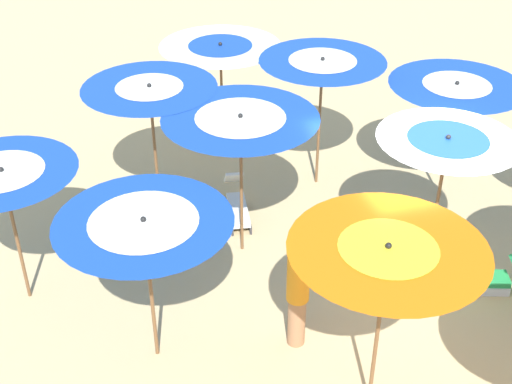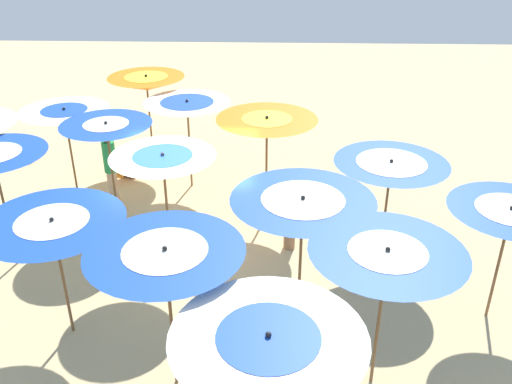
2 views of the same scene
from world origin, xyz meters
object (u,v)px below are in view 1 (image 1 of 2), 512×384
(beach_umbrella_7, at_px, (446,149))
(beach_umbrella_10, at_px, (221,55))
(beach_umbrella_2, at_px, (387,261))
(beach_umbrella_5, at_px, (150,99))
(beach_umbrella_6, at_px, (241,127))
(beach_umbrella_12, at_px, (455,94))
(beach_umbrella_0, at_px, (4,182))
(lounger_2, at_px, (237,205))
(beach_umbrella_1, at_px, (145,234))
(beach_umbrella_11, at_px, (322,69))
(beachgoer_0, at_px, (298,293))
(lounger_1, at_px, (482,278))

(beach_umbrella_7, bearing_deg, beach_umbrella_10, 23.70)
(beach_umbrella_2, relative_size, beach_umbrella_5, 1.02)
(beach_umbrella_6, xyz_separation_m, beach_umbrella_12, (0.47, -3.82, -0.20))
(beach_umbrella_12, bearing_deg, beach_umbrella_2, 140.86)
(beach_umbrella_0, bearing_deg, beach_umbrella_7, -102.98)
(beach_umbrella_0, height_order, beach_umbrella_6, beach_umbrella_6)
(beach_umbrella_12, bearing_deg, lounger_2, 82.85)
(beach_umbrella_1, height_order, beach_umbrella_2, beach_umbrella_2)
(beach_umbrella_11, bearing_deg, beach_umbrella_5, 92.59)
(beach_umbrella_0, height_order, lounger_2, beach_umbrella_0)
(beach_umbrella_1, height_order, beachgoer_0, beach_umbrella_1)
(beach_umbrella_0, relative_size, lounger_1, 1.71)
(beach_umbrella_6, bearing_deg, lounger_2, -11.35)
(lounger_2, bearing_deg, beach_umbrella_7, 52.33)
(beach_umbrella_2, relative_size, beach_umbrella_12, 1.10)
(beach_umbrella_10, height_order, lounger_1, beach_umbrella_10)
(beachgoer_0, bearing_deg, beach_umbrella_0, 28.45)
(beach_umbrella_5, xyz_separation_m, beach_umbrella_12, (-0.95, -4.89, -0.17))
(beach_umbrella_12, relative_size, lounger_2, 1.60)
(beach_umbrella_5, bearing_deg, beachgoer_0, -161.98)
(beach_umbrella_2, bearing_deg, beach_umbrella_6, 10.22)
(beach_umbrella_0, relative_size, beach_umbrella_11, 0.90)
(beach_umbrella_7, xyz_separation_m, beach_umbrella_12, (1.97, -1.35, -0.24))
(beach_umbrella_5, relative_size, beach_umbrella_12, 1.08)
(beach_umbrella_0, relative_size, beach_umbrella_7, 0.90)
(beach_umbrella_0, height_order, beach_umbrella_1, beach_umbrella_1)
(beach_umbrella_12, height_order, beachgoer_0, beach_umbrella_12)
(beach_umbrella_10, bearing_deg, beach_umbrella_1, 155.60)
(beach_umbrella_2, xyz_separation_m, beach_umbrella_12, (3.93, -3.20, -0.23))
(beach_umbrella_0, xyz_separation_m, beach_umbrella_10, (3.18, -3.80, 0.13))
(lounger_2, bearing_deg, lounger_1, 54.20)
(beach_umbrella_5, bearing_deg, beach_umbrella_2, -160.88)
(beach_umbrella_11, relative_size, beach_umbrella_12, 1.10)
(beach_umbrella_6, distance_m, beach_umbrella_7, 2.89)
(beach_umbrella_5, bearing_deg, beach_umbrella_11, -87.41)
(beach_umbrella_7, bearing_deg, beach_umbrella_1, 94.99)
(beach_umbrella_6, height_order, lounger_2, beach_umbrella_6)
(beach_umbrella_0, xyz_separation_m, lounger_2, (1.09, -3.50, -1.76))
(beach_umbrella_1, bearing_deg, beach_umbrella_6, -42.69)
(beach_umbrella_2, height_order, beach_umbrella_7, beach_umbrella_2)
(beach_umbrella_11, distance_m, lounger_1, 4.28)
(beach_umbrella_10, bearing_deg, beachgoer_0, 175.89)
(beach_umbrella_2, distance_m, beach_umbrella_10, 6.48)
(beach_umbrella_11, height_order, lounger_2, beach_umbrella_11)
(beach_umbrella_5, distance_m, beach_umbrella_7, 4.59)
(beach_umbrella_12, bearing_deg, lounger_1, 164.20)
(beach_umbrella_5, relative_size, beach_umbrella_11, 0.99)
(beach_umbrella_2, height_order, beachgoer_0, beach_umbrella_2)
(beach_umbrella_6, height_order, beach_umbrella_10, beach_umbrella_6)
(beach_umbrella_10, relative_size, beach_umbrella_12, 1.04)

